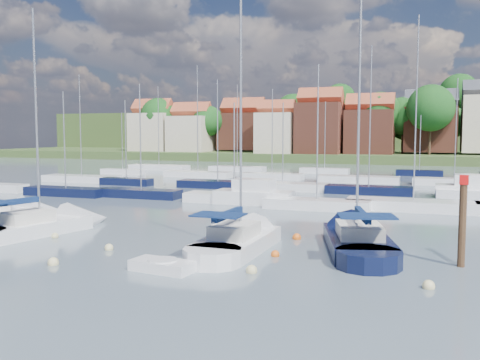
% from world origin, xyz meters
% --- Properties ---
extents(ground, '(260.00, 260.00, 0.00)m').
position_xyz_m(ground, '(0.00, 40.00, 0.00)').
color(ground, '#4A5964').
rests_on(ground, ground).
extents(sailboat_left, '(5.39, 11.55, 15.21)m').
position_xyz_m(sailboat_left, '(-13.60, 3.02, 0.36)').
color(sailboat_left, silver).
rests_on(sailboat_left, ground).
extents(sailboat_centre, '(3.00, 10.97, 14.90)m').
position_xyz_m(sailboat_centre, '(-0.23, 3.05, 0.36)').
color(sailboat_centre, silver).
rests_on(sailboat_centre, ground).
extents(sailboat_navy, '(6.15, 12.42, 16.61)m').
position_xyz_m(sailboat_navy, '(5.49, 5.54, 0.35)').
color(sailboat_navy, black).
rests_on(sailboat_navy, ground).
extents(sailboat_far, '(5.34, 11.15, 14.32)m').
position_xyz_m(sailboat_far, '(-19.34, 5.27, 0.34)').
color(sailboat_far, silver).
rests_on(sailboat_far, ground).
extents(tender, '(3.13, 1.75, 0.64)m').
position_xyz_m(tender, '(-2.04, -3.41, 0.25)').
color(tender, silver).
rests_on(tender, ground).
extents(timber_piling, '(0.40, 0.40, 6.64)m').
position_xyz_m(timber_piling, '(10.99, 2.12, 1.30)').
color(timber_piling, '#4C331E').
rests_on(timber_piling, ground).
extents(buoy_b, '(0.54, 0.54, 0.54)m').
position_xyz_m(buoy_b, '(-7.57, -4.18, 0.00)').
color(buoy_b, beige).
rests_on(buoy_b, ground).
extents(buoy_c, '(0.48, 0.48, 0.48)m').
position_xyz_m(buoy_c, '(-6.91, -0.42, 0.00)').
color(buoy_c, beige).
rests_on(buoy_c, ground).
extents(buoy_d, '(0.53, 0.53, 0.53)m').
position_xyz_m(buoy_d, '(1.93, -2.31, 0.00)').
color(buoy_d, beige).
rests_on(buoy_d, ground).
extents(buoy_e, '(0.52, 0.52, 0.52)m').
position_xyz_m(buoy_e, '(2.05, 5.86, 0.00)').
color(buoy_e, '#D85914').
rests_on(buoy_e, ground).
extents(buoy_f, '(0.52, 0.52, 0.52)m').
position_xyz_m(buoy_f, '(9.57, -2.18, 0.00)').
color(buoy_f, beige).
rests_on(buoy_f, ground).
extents(buoy_g, '(0.43, 0.43, 0.43)m').
position_xyz_m(buoy_g, '(-11.89, 1.31, 0.00)').
color(buoy_g, beige).
rests_on(buoy_g, ground).
extents(buoy_h, '(0.45, 0.45, 0.45)m').
position_xyz_m(buoy_h, '(2.06, 1.15, 0.00)').
color(buoy_h, '#D85914').
rests_on(buoy_h, ground).
extents(marina_field, '(79.62, 41.41, 15.93)m').
position_xyz_m(marina_field, '(1.91, 35.15, 0.43)').
color(marina_field, silver).
rests_on(marina_field, ground).
extents(far_shore_town, '(212.46, 90.00, 22.27)m').
position_xyz_m(far_shore_town, '(2.23, 132.67, 4.61)').
color(far_shore_town, '#3B4A25').
rests_on(far_shore_town, ground).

